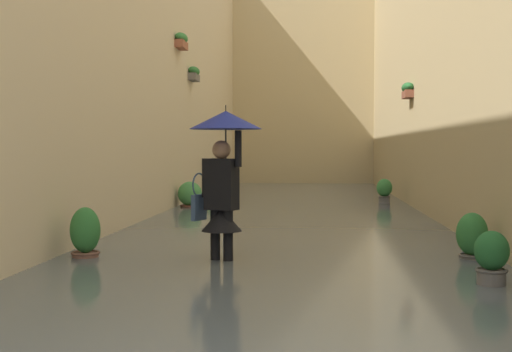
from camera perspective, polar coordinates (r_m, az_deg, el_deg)
ground_plane at (r=15.17m, az=2.96°, el=-3.75°), size 62.48×62.48×0.00m
flood_water at (r=15.16m, az=2.96°, el=-3.34°), size 6.33×30.99×0.22m
building_facade_right at (r=15.88m, az=-10.66°, el=12.31°), size 2.04×28.99×8.74m
building_facade_far at (r=28.73m, az=3.86°, el=9.84°), size 9.13×1.80×10.76m
person_wading at (r=8.53m, az=-2.69°, el=1.06°), size 0.89×0.89×2.11m
potted_plant_mid_left at (r=7.47m, az=18.60°, el=-6.87°), size 0.35×0.35×0.76m
potted_plant_near_right at (r=20.56m, az=-3.57°, el=-0.89°), size 0.45×0.45×0.87m
potted_plant_far_left at (r=17.84m, az=10.39°, el=-1.36°), size 0.39×0.39×0.83m
potted_plant_far_right at (r=9.12m, az=-13.71°, el=-5.02°), size 0.38×0.38×0.85m
potted_plant_near_left at (r=9.14m, az=17.15°, el=-5.08°), size 0.39×0.39×0.79m
potted_plant_mid_right at (r=16.53m, az=-5.40°, el=-1.73°), size 0.56×0.56×0.81m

